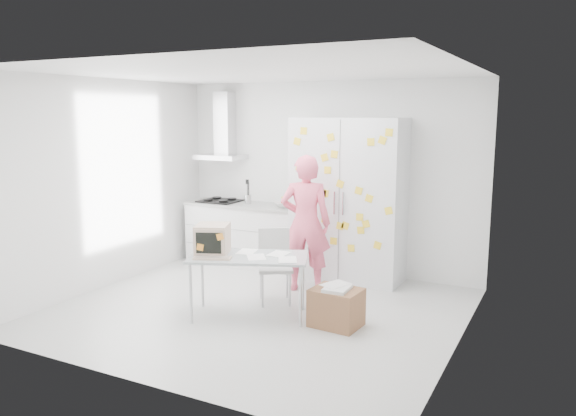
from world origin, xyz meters
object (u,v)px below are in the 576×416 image
at_px(person, 306,223).
at_px(desk, 226,247).
at_px(cardboard_box, 336,307).
at_px(chair, 275,261).

height_order(person, desk, person).
bearing_deg(cardboard_box, chair, 156.71).
height_order(desk, chair, desk).
xyz_separation_m(chair, cardboard_box, (0.98, -0.42, -0.29)).
distance_m(chair, cardboard_box, 1.10).
bearing_deg(chair, desk, -144.17).
height_order(desk, cardboard_box, desk).
xyz_separation_m(desk, cardboard_box, (1.24, 0.25, -0.57)).
distance_m(desk, chair, 0.77).
height_order(person, cardboard_box, person).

